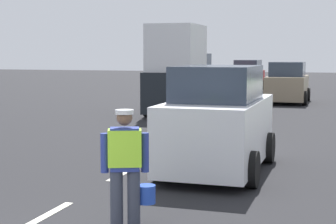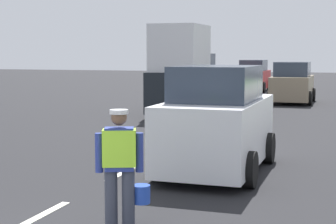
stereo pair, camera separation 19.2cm
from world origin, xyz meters
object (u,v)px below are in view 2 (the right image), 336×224
at_px(car_outgoing_ahead, 217,123).
at_px(car_oncoming_third, 253,77).
at_px(road_worker, 121,162).
at_px(car_outgoing_far, 292,84).
at_px(delivery_truck, 184,74).

xyz_separation_m(car_outgoing_ahead, car_oncoming_third, (-3.41, 24.52, -0.08)).
height_order(road_worker, car_outgoing_far, car_outgoing_far).
relative_size(road_worker, car_outgoing_far, 0.42).
bearing_deg(car_outgoing_ahead, road_worker, -96.03).
xyz_separation_m(delivery_truck, car_oncoming_third, (0.32, 14.50, -0.67)).
height_order(car_outgoing_ahead, car_outgoing_far, car_outgoing_ahead).
bearing_deg(car_outgoing_ahead, delivery_truck, 110.42).
bearing_deg(car_oncoming_third, delivery_truck, -91.26).
xyz_separation_m(car_outgoing_ahead, car_outgoing_far, (-0.15, 16.71, -0.08)).
relative_size(car_outgoing_ahead, car_outgoing_far, 0.99).
distance_m(delivery_truck, car_oncoming_third, 14.52).
xyz_separation_m(road_worker, car_outgoing_ahead, (0.42, 4.02, 0.09)).
bearing_deg(car_outgoing_far, car_outgoing_ahead, -89.48).
bearing_deg(delivery_truck, car_outgoing_ahead, -69.58).
xyz_separation_m(delivery_truck, car_outgoing_far, (3.58, 6.69, -0.67)).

